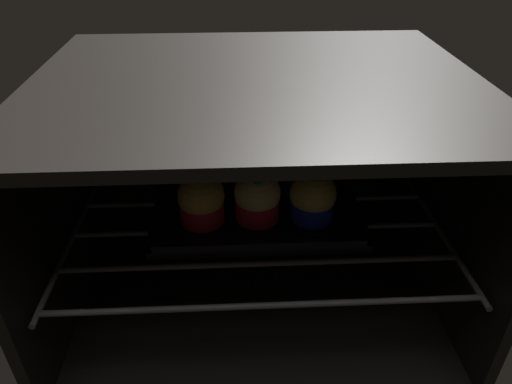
# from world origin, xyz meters

# --- Properties ---
(oven_cavity) EXTENTS (0.59, 0.47, 0.37)m
(oven_cavity) POSITION_xyz_m (0.00, 0.26, 0.17)
(oven_cavity) COLOR black
(oven_cavity) RESTS_ON ground
(oven_rack) EXTENTS (0.55, 0.42, 0.01)m
(oven_rack) POSITION_xyz_m (0.00, 0.22, 0.14)
(oven_rack) COLOR #4C494C
(oven_rack) RESTS_ON oven_cavity
(baking_tray) EXTENTS (0.31, 0.23, 0.02)m
(baking_tray) POSITION_xyz_m (0.00, 0.23, 0.15)
(baking_tray) COLOR black
(baking_tray) RESTS_ON oven_rack
(muffin_row0_col0) EXTENTS (0.07, 0.07, 0.08)m
(muffin_row0_col0) POSITION_xyz_m (-0.08, 0.19, 0.19)
(muffin_row0_col0) COLOR red
(muffin_row0_col0) RESTS_ON baking_tray
(muffin_row0_col1) EXTENTS (0.07, 0.07, 0.08)m
(muffin_row0_col1) POSITION_xyz_m (-0.00, 0.19, 0.19)
(muffin_row0_col1) COLOR red
(muffin_row0_col1) RESTS_ON baking_tray
(muffin_row0_col2) EXTENTS (0.07, 0.07, 0.08)m
(muffin_row0_col2) POSITION_xyz_m (0.08, 0.19, 0.19)
(muffin_row0_col2) COLOR #1928B7
(muffin_row0_col2) RESTS_ON baking_tray
(muffin_row1_col0) EXTENTS (0.07, 0.07, 0.08)m
(muffin_row1_col0) POSITION_xyz_m (-0.08, 0.27, 0.19)
(muffin_row1_col0) COLOR #1928B7
(muffin_row1_col0) RESTS_ON baking_tray
(muffin_row1_col1) EXTENTS (0.07, 0.07, 0.08)m
(muffin_row1_col1) POSITION_xyz_m (-0.00, 0.27, 0.19)
(muffin_row1_col1) COLOR #0C8C84
(muffin_row1_col1) RESTS_ON baking_tray
(muffin_row1_col2) EXTENTS (0.07, 0.07, 0.07)m
(muffin_row1_col2) POSITION_xyz_m (0.07, 0.27, 0.19)
(muffin_row1_col2) COLOR #0C8C84
(muffin_row1_col2) RESTS_ON baking_tray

